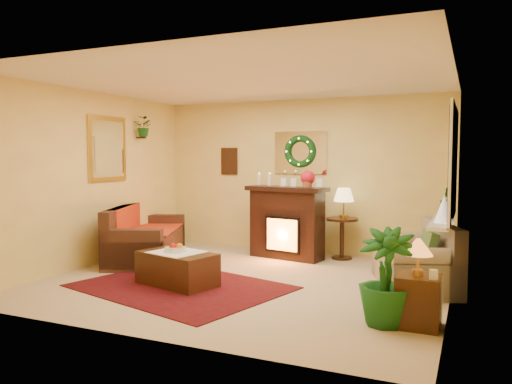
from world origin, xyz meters
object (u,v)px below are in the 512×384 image
at_px(end_table_square, 419,299).
at_px(sofa, 147,232).
at_px(side_table_round, 342,239).
at_px(loveseat, 415,254).
at_px(coffee_table, 177,269).
at_px(fireplace, 287,224).

bearing_deg(end_table_square, sofa, 159.59).
xyz_separation_m(sofa, end_table_square, (4.30, -1.60, -0.16)).
xyz_separation_m(side_table_round, end_table_square, (1.45, -2.85, -0.06)).
xyz_separation_m(loveseat, coffee_table, (-2.76, -1.14, -0.21)).
bearing_deg(loveseat, side_table_round, 113.19).
bearing_deg(end_table_square, loveseat, 97.46).
height_order(loveseat, end_table_square, loveseat).
bearing_deg(end_table_square, fireplace, 131.71).
relative_size(sofa, end_table_square, 4.00).
bearing_deg(loveseat, sofa, 158.83).
bearing_deg(sofa, end_table_square, -42.48).
height_order(sofa, coffee_table, sofa).
bearing_deg(side_table_round, coffee_table, -121.46).
distance_m(sofa, loveseat, 4.10).
xyz_separation_m(sofa, fireplace, (2.02, 0.96, 0.12)).
bearing_deg(side_table_round, end_table_square, -63.04).
bearing_deg(coffee_table, loveseat, 37.97).
xyz_separation_m(sofa, side_table_round, (2.85, 1.25, -0.10)).
height_order(sofa, side_table_round, sofa).
height_order(fireplace, coffee_table, fireplace).
xyz_separation_m(fireplace, side_table_round, (0.83, 0.29, -0.22)).
bearing_deg(coffee_table, end_table_square, 8.06).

